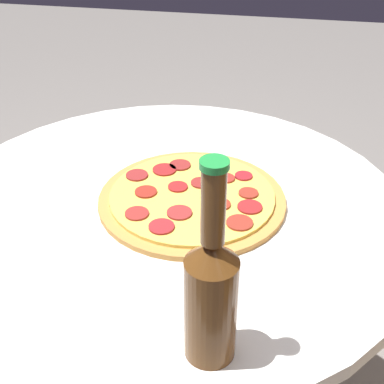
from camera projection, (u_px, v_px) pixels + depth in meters
The scene contains 3 objects.
table at pixel (170, 285), 1.03m from camera, with size 0.83×0.83×0.73m.
pizza at pixel (192, 198), 0.92m from camera, with size 0.32×0.32×0.02m.
beer_bottle at pixel (211, 292), 0.60m from camera, with size 0.06×0.06×0.27m.
Camera 1 is at (0.74, 0.19, 1.25)m, focal length 50.00 mm.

